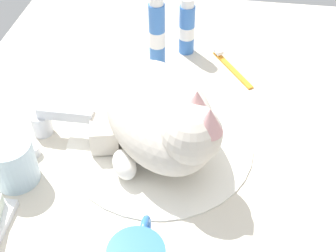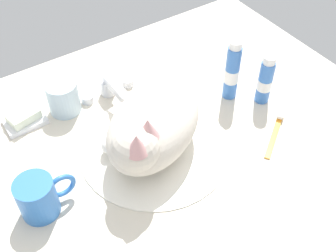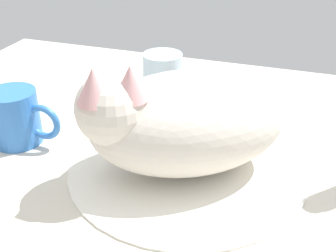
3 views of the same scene
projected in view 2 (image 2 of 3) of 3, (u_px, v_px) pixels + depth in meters
ground_plane at (155, 152)px, 91.90cm from camera, size 110.00×82.50×3.00cm
sink_basin at (155, 147)px, 90.59cm from camera, size 32.37×32.37×0.64cm
faucet at (110, 88)px, 100.15cm from camera, size 13.85×11.55×6.14cm
cat at (150, 127)px, 84.73cm from camera, size 30.66×27.58×16.09cm
coffee_mug at (39, 197)px, 77.14cm from camera, size 11.25×7.25×8.24cm
rinse_cup at (63, 97)px, 96.23cm from camera, size 7.19×7.19×7.81cm
soap_dish at (25, 121)px, 95.61cm from camera, size 9.00×6.40×1.20cm
soap_bar at (23, 116)px, 94.41cm from camera, size 7.59×5.95×2.14cm
toothpaste_bottle at (232, 72)px, 97.28cm from camera, size 3.39×3.39×15.64cm
mouthwash_bottle at (265, 81)px, 97.19cm from camera, size 3.42×3.42×12.77cm
toothbrush at (275, 132)px, 93.45cm from camera, size 12.43×9.05×1.60cm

